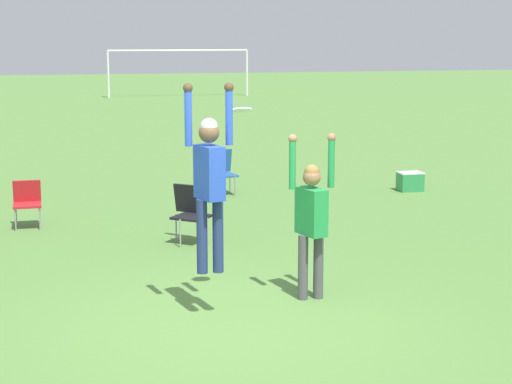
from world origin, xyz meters
name	(u,v)px	position (x,y,z in m)	size (l,w,h in m)	color
ground_plane	(228,325)	(0.00, 0.00, 0.00)	(120.00, 120.00, 0.00)	#56843D
person_jumping	(209,174)	(-0.13, 0.32, 1.61)	(0.55, 0.44, 2.09)	navy
person_defending	(311,213)	(1.14, 0.68, 1.04)	(0.58, 0.46, 1.98)	#4C4C51
frisbee	(241,110)	(0.29, 0.63, 2.27)	(0.25, 0.24, 0.08)	white
camping_chair_0	(220,169)	(1.45, 7.64, 0.49)	(0.63, 0.67, 0.87)	gray
camping_chair_2	(190,209)	(0.22, 3.81, 0.51)	(0.68, 0.76, 0.87)	gray
camping_chair_3	(27,200)	(-2.19, 5.45, 0.45)	(0.45, 0.48, 0.76)	gray
cooler_box	(410,181)	(5.22, 7.02, 0.19)	(0.48, 0.36, 0.38)	#2D8C4C
soccer_goal	(179,60)	(4.69, 34.16, 1.84)	(7.10, 0.10, 2.35)	white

